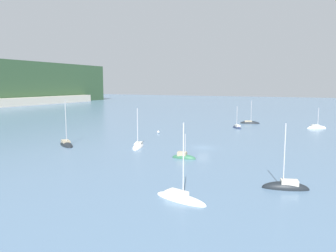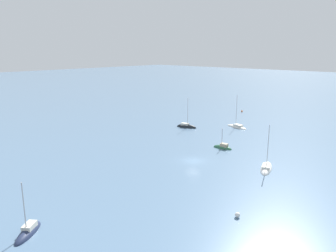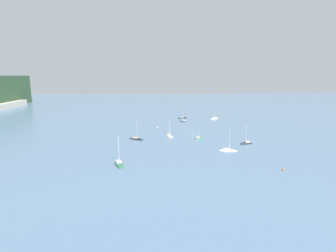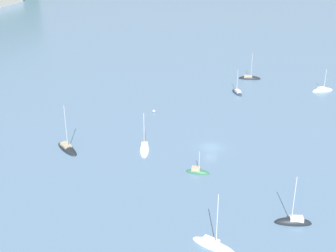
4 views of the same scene
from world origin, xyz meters
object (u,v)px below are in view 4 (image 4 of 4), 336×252
sailboat_6 (322,91)px  mooring_buoy_1 (154,111)px  sailboat_7 (197,172)px  sailboat_3 (293,223)px  sailboat_4 (237,93)px  sailboat_0 (67,149)px  sailboat_8 (250,79)px  sailboat_1 (213,245)px  sailboat_5 (145,149)px

sailboat_6 → mooring_buoy_1: bearing=-174.5°
sailboat_7 → mooring_buoy_1: size_ratio=7.49×
sailboat_3 → sailboat_6: sailboat_3 is taller
sailboat_4 → sailboat_6: bearing=-102.6°
sailboat_0 → sailboat_6: bearing=82.7°
sailboat_7 → mooring_buoy_1: 31.53m
sailboat_6 → sailboat_3: bearing=-123.6°
sailboat_3 → sailboat_6: 66.34m
sailboat_0 → sailboat_8: 65.73m
sailboat_1 → sailboat_3: bearing=56.0°
sailboat_6 → sailboat_7: 59.56m
sailboat_8 → sailboat_6: bearing=-24.6°
sailboat_4 → mooring_buoy_1: size_ratio=10.60×
sailboat_0 → sailboat_6: sailboat_0 is taller
sailboat_5 → sailboat_7: bearing=46.4°
sailboat_4 → sailboat_8: size_ratio=0.85×
sailboat_6 → sailboat_7: size_ratio=1.37×
sailboat_1 → sailboat_3: 14.56m
sailboat_3 → sailboat_4: size_ratio=1.28×
mooring_buoy_1 → sailboat_7: bearing=-143.3°
sailboat_5 → mooring_buoy_1: sailboat_5 is taller
sailboat_0 → sailboat_7: 28.88m
sailboat_6 → mooring_buoy_1: sailboat_6 is taller
sailboat_5 → sailboat_7: (-5.60, -13.34, 0.03)m
sailboat_0 → sailboat_1: size_ratio=1.11×
sailboat_7 → mooring_buoy_1: (25.27, 18.86, 0.24)m
sailboat_1 → sailboat_4: (66.21, 10.44, 0.00)m
sailboat_3 → sailboat_6: (66.33, -1.18, -0.02)m
sailboat_0 → sailboat_4: bearing=93.8°
sailboat_1 → sailboat_3: (9.84, -10.73, -0.01)m
sailboat_4 → sailboat_7: size_ratio=1.41×
sailboat_0 → sailboat_6: (55.80, -49.21, -0.01)m
sailboat_5 → sailboat_8: bearing=146.5°
sailboat_1 → sailboat_6: (76.18, -11.91, -0.02)m
sailboat_0 → mooring_buoy_1: sailboat_0 is taller
sailboat_6 → mooring_buoy_1: size_ratio=10.28×
sailboat_4 → mooring_buoy_1: bearing=104.3°
sailboat_0 → sailboat_7: bearing=33.8°
sailboat_4 → sailboat_6: 24.47m
sailboat_4 → sailboat_7: 46.06m
sailboat_6 → sailboat_8: sailboat_8 is taller
sailboat_0 → sailboat_3: (-10.53, -48.03, 0.00)m
sailboat_3 → sailboat_7: 21.76m
sailboat_5 → sailboat_1: bearing=19.4°
sailboat_6 → sailboat_8: bearing=137.5°
sailboat_7 → sailboat_8: (59.75, 1.09, -0.05)m
sailboat_4 → sailboat_1: bearing=152.3°
sailboat_0 → sailboat_3: sailboat_0 is taller
sailboat_3 → sailboat_8: bearing=-89.8°
sailboat_6 → sailboat_8: 21.74m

